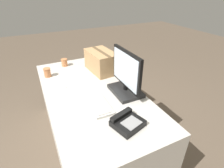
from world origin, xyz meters
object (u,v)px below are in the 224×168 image
Objects in this scene: paper_cup_right at (47,72)px; cardboard_box at (101,61)px; keyboard at (97,102)px; spoon at (63,122)px; desk_phone at (127,122)px; paper_cup_left at (64,62)px; monitor at (126,77)px; sticky_note_pad at (62,87)px.

paper_cup_right is 0.23× the size of cardboard_box.
keyboard is 0.36m from spoon.
desk_phone is at bearing 17.09° from keyboard.
paper_cup_right is 0.81× the size of spoon.
cardboard_box is (0.35, 0.39, 0.08)m from paper_cup_left.
keyboard is 0.38m from desk_phone.
paper_cup_right is at bearing -101.22° from cardboard_box.
keyboard is at bearing 23.65° from paper_cup_right.
cardboard_box is (-0.99, 0.20, 0.10)m from desk_phone.
desk_phone is (0.42, -0.22, -0.14)m from monitor.
paper_cup_left is 0.75× the size of spoon.
cardboard_box reaches higher than desk_phone.
paper_cup_left is at bearing -76.86° from spoon.
desk_phone is 2.04× the size of spoon.
desk_phone reaches higher than spoon.
cardboard_box is at bearing -178.17° from monitor.
spoon is at bearing -68.83° from keyboard.
paper_cup_right is at bearing -175.69° from desk_phone.
keyboard is 5.17× the size of sticky_note_pad.
cardboard_box is (-0.75, 0.64, 0.12)m from spoon.
desk_phone is at bearing -27.86° from monitor.
monitor reaches higher than paper_cup_left.
paper_cup_right is 0.87m from spoon.
monitor is 1.02m from paper_cup_left.
keyboard is 4.51× the size of paper_cup_left.
paper_cup_right is 1.24× the size of sticky_note_pad.
paper_cup_right reaches higher than desk_phone.
monitor is at bearing 23.67° from paper_cup_left.
sticky_note_pad is (-0.81, -0.33, -0.03)m from desk_phone.
cardboard_box reaches higher than keyboard.
paper_cup_left reaches higher than keyboard.
monitor reaches higher than desk_phone.
keyboard is at bearing -81.04° from monitor.
keyboard is at bearing 27.69° from sticky_note_pad.
spoon is (0.87, -0.01, -0.05)m from paper_cup_right.
paper_cup_right reaches higher than paper_cup_left.
paper_cup_left is at bearing -173.71° from keyboard.
spoon is at bearing -136.13° from desk_phone.
cardboard_box is at bearing 109.05° from sticky_note_pad.
desk_phone is at bearing 21.07° from paper_cup_right.
paper_cup_right reaches higher than spoon.
keyboard reaches higher than spoon.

